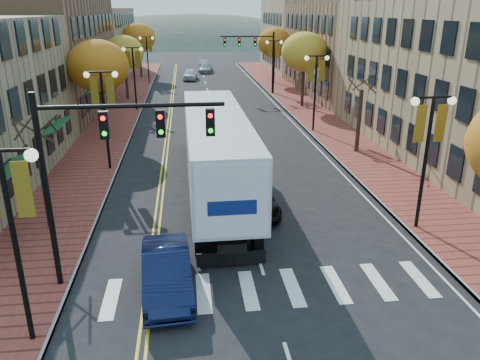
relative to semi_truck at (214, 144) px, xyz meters
name	(u,v)px	position (x,y,z in m)	size (l,w,h in m)	color
ground	(278,324)	(1.24, -12.02, -2.62)	(200.00, 200.00, 0.00)	black
sidewalk_left	(119,114)	(-7.76, 20.48, -2.55)	(4.00, 85.00, 0.15)	brown
sidewalk_right	(305,109)	(10.24, 20.48, -2.55)	(4.00, 85.00, 0.15)	brown
building_left_mid	(34,52)	(-15.76, 23.98, 2.88)	(12.00, 24.00, 11.00)	brown
building_left_far	(85,43)	(-15.76, 48.98, 2.13)	(12.00, 26.00, 9.50)	#9E8966
building_right_mid	(367,49)	(19.74, 29.98, 2.38)	(15.00, 24.00, 10.00)	brown
building_right_far	(317,35)	(19.74, 51.98, 2.88)	(15.00, 20.00, 11.00)	#9E8966
tree_left_a	(44,182)	(-7.76, -4.02, -0.37)	(0.28, 0.28, 4.20)	#382619
tree_left_b	(98,66)	(-7.76, 11.98, 2.82)	(4.48, 4.48, 7.21)	#382619
tree_left_c	(124,53)	(-7.76, 27.98, 2.43)	(4.16, 4.16, 6.69)	#382619
tree_left_d	(139,37)	(-7.76, 45.98, 2.98)	(4.61, 4.61, 7.42)	#382619
tree_right_b	(359,121)	(10.24, 5.98, -0.37)	(0.28, 0.28, 4.20)	#382619
tree_right_c	(304,52)	(10.24, 21.98, 2.82)	(4.48, 4.48, 7.21)	#382619
tree_right_d	(274,43)	(10.24, 37.98, 2.67)	(4.35, 4.35, 7.00)	#382619
lamp_left_a	(9,211)	(-6.26, -12.02, 1.67)	(1.96, 0.36, 6.05)	black
lamp_left_b	(103,101)	(-6.26, 3.98, 1.67)	(1.96, 0.36, 6.05)	black
lamp_left_c	(134,66)	(-6.26, 21.98, 1.67)	(1.96, 0.36, 6.05)	black
lamp_left_d	(147,50)	(-6.26, 39.98, 1.67)	(1.96, 0.36, 6.05)	black
lamp_right_a	(428,138)	(8.74, -6.02, 1.67)	(1.96, 0.36, 6.05)	black
lamp_right_b	(316,78)	(8.74, 11.98, 1.67)	(1.96, 0.36, 6.05)	black
lamp_right_c	(274,56)	(8.74, 29.98, 1.67)	(1.96, 0.36, 6.05)	black
traffic_mast_near	(102,154)	(-4.24, -9.02, 2.30)	(6.10, 0.35, 7.00)	black
traffic_mast_far	(257,51)	(6.72, 29.98, 2.30)	(6.10, 0.34, 7.00)	black
semi_truck	(214,144)	(0.00, 0.00, 0.00)	(3.07, 17.99, 4.49)	black
navy_sedan	(167,272)	(-2.32, -9.75, -1.85)	(1.64, 4.72, 1.55)	black
black_suv	(255,201)	(1.74, -3.33, -2.01)	(2.02, 4.39, 1.22)	black
car_far_white	(190,74)	(-0.73, 42.96, -1.87)	(1.78, 4.43, 1.51)	silver
car_far_silver	(205,68)	(1.74, 50.66, -1.94)	(1.90, 4.68, 1.36)	#93949A
car_far_oncoming	(204,64)	(1.74, 55.36, -1.90)	(1.54, 4.41, 1.45)	#9A9BA1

